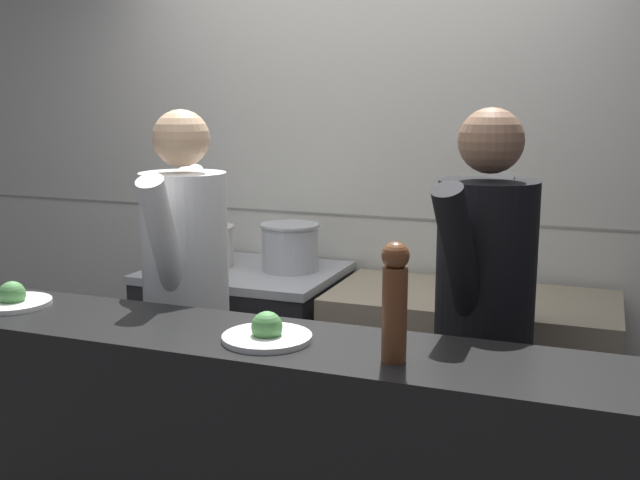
% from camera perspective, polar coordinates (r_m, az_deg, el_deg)
% --- Properties ---
extents(wall_back_tiled, '(8.00, 0.06, 2.60)m').
position_cam_1_polar(wall_back_tiled, '(3.85, 3.16, 4.13)').
color(wall_back_tiled, silver).
rests_on(wall_back_tiled, ground_plane).
extents(oven_range, '(0.92, 0.71, 0.91)m').
position_cam_1_polar(oven_range, '(3.85, -5.65, -8.82)').
color(oven_range, '#232326').
rests_on(oven_range, ground_plane).
extents(prep_counter, '(1.25, 0.65, 0.88)m').
position_cam_1_polar(prep_counter, '(3.52, 11.24, -11.15)').
color(prep_counter, gray).
rests_on(prep_counter, ground_plane).
extents(stock_pot, '(0.33, 0.33, 0.20)m').
position_cam_1_polar(stock_pot, '(3.80, -9.00, -0.34)').
color(stock_pot, beige).
rests_on(stock_pot, oven_range).
extents(sauce_pot, '(0.29, 0.29, 0.23)m').
position_cam_1_polar(sauce_pot, '(3.65, -2.29, -0.45)').
color(sauce_pot, '#B7BABF').
rests_on(sauce_pot, oven_range).
extents(mixing_bowl_steel, '(0.21, 0.21, 0.09)m').
position_cam_1_polar(mixing_bowl_steel, '(3.33, 12.33, -3.61)').
color(mixing_bowl_steel, '#B7BABF').
rests_on(mixing_bowl_steel, prep_counter).
extents(plated_dish_main, '(0.27, 0.27, 0.10)m').
position_cam_1_polar(plated_dish_main, '(2.92, -22.38, -4.23)').
color(plated_dish_main, white).
rests_on(plated_dish_main, pass_counter).
extents(plated_dish_appetiser, '(0.28, 0.28, 0.10)m').
position_cam_1_polar(plated_dish_appetiser, '(2.33, -4.06, -7.11)').
color(plated_dish_appetiser, white).
rests_on(plated_dish_appetiser, pass_counter).
extents(pepper_mill, '(0.08, 0.08, 0.35)m').
position_cam_1_polar(pepper_mill, '(2.11, 5.71, -4.54)').
color(pepper_mill, brown).
rests_on(pepper_mill, pass_counter).
extents(chef_head_cook, '(0.40, 0.74, 1.70)m').
position_cam_1_polar(chef_head_cook, '(3.10, -10.13, -4.28)').
color(chef_head_cook, black).
rests_on(chef_head_cook, ground_plane).
extents(chef_sous, '(0.43, 0.74, 1.71)m').
position_cam_1_polar(chef_sous, '(2.74, 12.35, -6.21)').
color(chef_sous, black).
rests_on(chef_sous, ground_plane).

